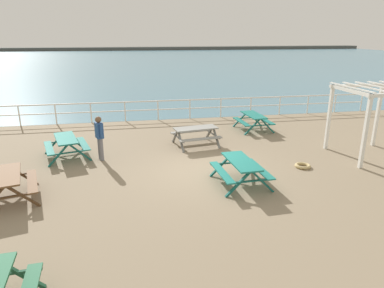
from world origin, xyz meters
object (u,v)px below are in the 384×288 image
(picnic_table_far_right, at_px, (196,132))
(picnic_table_seaward, at_px, (7,181))
(picnic_table_far_left, at_px, (254,118))
(visitor, at_px, (100,135))
(lattice_pergola, at_px, (375,105))
(picnic_table_mid_centre, at_px, (241,166))
(picnic_table_near_left, at_px, (66,142))

(picnic_table_far_right, relative_size, picnic_table_seaward, 0.95)
(picnic_table_far_left, height_order, visitor, visitor)
(picnic_table_far_left, xyz_separation_m, picnic_table_seaward, (-9.43, -5.87, 0.00))
(picnic_table_seaward, xyz_separation_m, lattice_pergola, (12.46, 1.46, 1.41))
(picnic_table_mid_centre, bearing_deg, picnic_table_near_left, 54.85)
(picnic_table_far_left, bearing_deg, picnic_table_near_left, 103.47)
(picnic_table_far_right, distance_m, lattice_pergola, 6.91)
(picnic_table_far_left, height_order, picnic_table_far_right, same)
(picnic_table_far_left, distance_m, picnic_table_far_right, 3.78)
(picnic_table_far_right, bearing_deg, picnic_table_mid_centre, -90.53)
(picnic_table_far_left, xyz_separation_m, visitor, (-7.08, -2.99, 0.36))
(picnic_table_far_right, xyz_separation_m, visitor, (-3.82, -1.07, 0.36))
(picnic_table_near_left, xyz_separation_m, picnic_table_seaward, (-1.06, -3.42, 0.00))
(picnic_table_seaward, distance_m, lattice_pergola, 12.62)
(picnic_table_near_left, bearing_deg, picnic_table_mid_centre, -137.45)
(picnic_table_far_right, bearing_deg, visitor, -173.37)
(picnic_table_far_right, bearing_deg, picnic_table_near_left, 176.94)
(picnic_table_seaward, height_order, lattice_pergola, lattice_pergola)
(picnic_table_far_right, bearing_deg, lattice_pergola, -30.82)
(picnic_table_far_left, distance_m, picnic_table_seaward, 11.11)
(picnic_table_far_left, relative_size, picnic_table_seaward, 0.88)
(picnic_table_mid_centre, distance_m, lattice_pergola, 6.06)
(picnic_table_mid_centre, xyz_separation_m, picnic_table_seaward, (-6.79, 0.17, 0.00))
(picnic_table_near_left, relative_size, picnic_table_far_right, 1.06)
(picnic_table_near_left, height_order, picnic_table_mid_centre, same)
(picnic_table_mid_centre, xyz_separation_m, picnic_table_far_left, (2.64, 6.04, 0.00))
(picnic_table_far_right, distance_m, visitor, 3.99)
(picnic_table_seaward, relative_size, lattice_pergola, 0.79)
(picnic_table_near_left, xyz_separation_m, picnic_table_far_left, (8.38, 2.45, 0.00))
(picnic_table_near_left, distance_m, picnic_table_seaward, 3.58)
(picnic_table_seaward, bearing_deg, picnic_table_far_left, -72.77)
(picnic_table_mid_centre, distance_m, visitor, 5.40)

